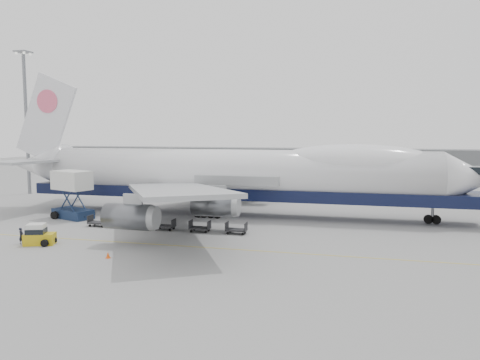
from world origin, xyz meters
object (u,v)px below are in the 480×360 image
(airliner, at_px, (240,174))
(catering_truck, at_px, (72,192))
(baggage_tug, at_px, (38,235))
(ground_worker, at_px, (21,236))

(airliner, relative_size, catering_truck, 10.77)
(baggage_tug, bearing_deg, airliner, 33.25)
(airliner, height_order, baggage_tug, airliner)
(catering_truck, xyz_separation_m, baggage_tug, (5.03, -13.45, -2.52))
(catering_truck, bearing_deg, ground_worker, -56.37)
(airliner, distance_m, baggage_tug, 26.55)
(airliner, xyz_separation_m, ground_worker, (-17.53, -21.09, -4.80))
(catering_truck, relative_size, baggage_tug, 1.92)
(airliner, bearing_deg, ground_worker, -129.73)
(airliner, bearing_deg, baggage_tug, -126.77)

